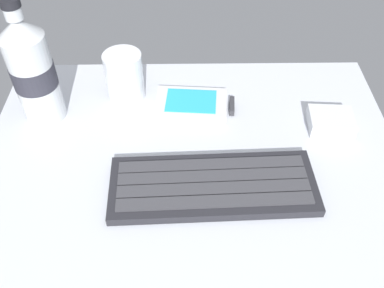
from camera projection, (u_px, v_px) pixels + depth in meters
The scene contains 6 objects.
ground_plane at pixel (192, 163), 65.26cm from camera, with size 64.00×48.00×2.80cm.
keyboard at pixel (213, 185), 60.00cm from camera, with size 29.38×12.03×1.70cm.
handheld_device at pixel (195, 104), 72.11cm from camera, with size 13.22×8.55×1.50cm.
juice_cup at pixel (125, 78), 71.85cm from camera, with size 6.40×6.40×8.50cm.
water_bottle at pixel (32, 71), 64.87cm from camera, with size 6.73×6.73×20.80cm.
charger_block at pixel (331, 121), 68.49cm from camera, with size 7.00×5.60×2.40cm, color silver.
Camera 1 is at (-0.58, -43.10, 48.30)cm, focal length 39.90 mm.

